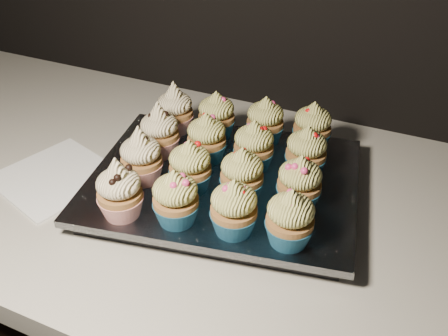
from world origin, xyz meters
name	(u,v)px	position (x,y,z in m)	size (l,w,h in m)	color
worktop	(163,184)	(0.00, 1.70, 0.88)	(2.44, 0.64, 0.04)	silver
napkin	(56,177)	(-0.15, 1.62, 0.90)	(0.17, 0.17, 0.00)	white
baking_tray	(224,188)	(0.12, 1.69, 0.91)	(0.37, 0.28, 0.02)	black
foil_lining	(224,180)	(0.12, 1.69, 0.93)	(0.40, 0.31, 0.01)	silver
cupcake_0	(119,191)	(0.02, 1.55, 0.97)	(0.06, 0.06, 0.10)	#AC1E17
cupcake_1	(176,199)	(0.10, 1.57, 0.97)	(0.06, 0.06, 0.08)	#1B597F
cupcake_2	(234,208)	(0.18, 1.59, 0.97)	(0.06, 0.06, 0.08)	#1B597F
cupcake_3	(290,219)	(0.25, 1.60, 0.97)	(0.06, 0.06, 0.08)	#1B597F
cupcake_4	(141,158)	(0.01, 1.64, 0.97)	(0.06, 0.06, 0.10)	#AC1E17
cupcake_5	(190,167)	(0.08, 1.65, 0.97)	(0.06, 0.06, 0.08)	#1B597F
cupcake_6	(242,175)	(0.16, 1.66, 0.97)	(0.06, 0.06, 0.08)	#1B597F
cupcake_7	(299,183)	(0.24, 1.67, 0.97)	(0.06, 0.06, 0.08)	#1B597F
cupcake_8	(160,132)	(-0.01, 1.71, 0.97)	(0.06, 0.06, 0.10)	#AC1E17
cupcake_9	(207,139)	(0.07, 1.73, 0.97)	(0.06, 0.06, 0.08)	#1B597F
cupcake_10	(254,146)	(0.15, 1.74, 0.97)	(0.06, 0.06, 0.08)	#1B597F
cupcake_11	(306,152)	(0.22, 1.75, 0.97)	(0.06, 0.06, 0.08)	#1B597F
cupcake_12	(175,110)	(-0.02, 1.79, 0.97)	(0.06, 0.06, 0.10)	#AC1E17
cupcake_13	(216,116)	(0.05, 1.80, 0.97)	(0.06, 0.06, 0.08)	#1B597F
cupcake_14	(265,122)	(0.14, 1.82, 0.97)	(0.06, 0.06, 0.08)	#1B597F
cupcake_15	(312,127)	(0.21, 1.83, 0.97)	(0.06, 0.06, 0.08)	#1B597F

